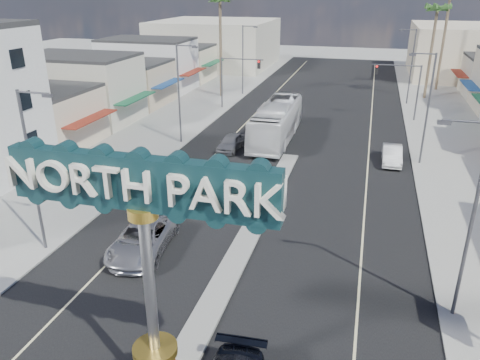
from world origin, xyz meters
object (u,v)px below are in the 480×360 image
Objects in this scene: streetlight_r_mid at (426,104)px; car_parked_left at (231,142)px; traffic_signal_left at (236,73)px; palm_right_mid at (437,13)px; traffic_signal_right at (401,81)px; streetlight_r_near at (469,214)px; palm_left_far at (220,5)px; streetlight_l_far at (244,57)px; gateway_sign at (147,261)px; streetlight_l_mid at (180,89)px; suv_left at (143,238)px; car_parked_right at (392,155)px; streetlight_r_far at (410,63)px; city_bus at (276,122)px; streetlight_l_near at (33,165)px.

car_parked_left is (-15.93, -0.70, -4.35)m from streetlight_r_mid.
palm_right_mid is (22.18, 12.01, 6.33)m from traffic_signal_left.
traffic_signal_right is at bearing -107.63° from palm_right_mid.
streetlight_r_near reaches higher than traffic_signal_right.
traffic_signal_right is at bearing -15.15° from palm_left_far.
streetlight_l_far is at bearing 37.92° from palm_left_far.
gateway_sign is at bearing -102.33° from traffic_signal_right.
traffic_signal_right is at bearing 95.10° from streetlight_r_mid.
streetlight_l_mid is at bearing -90.00° from streetlight_l_far.
streetlight_r_mid reaches higher than car_parked_left.
streetlight_r_mid is at bearing -46.52° from streetlight_l_far.
suv_left reaches higher than car_parked_right.
traffic_signal_right is 35.86m from suv_left.
streetlight_l_mid is (-19.62, -13.99, 0.79)m from traffic_signal_right.
streetlight_l_far and streetlight_r_far have the same top height.
palm_left_far is 1.08× the size of palm_right_mid.
city_bus is at bearing -123.88° from palm_right_mid.
traffic_signal_left is at bearing -81.14° from streetlight_l_far.
streetlight_r_mid is 1.00× the size of streetlight_r_far.
palm_left_far is 31.38m from car_parked_right.
traffic_signal_left is 10.14m from palm_left_far.
palm_left_far is 26.70m from palm_right_mid.
city_bus is at bearing 53.80° from car_parked_left.
palm_left_far is at bearing -175.12° from streetlight_r_far.
car_parked_right is at bearing 96.05° from streetlight_r_near.
car_parked_left is at bearing -177.49° from streetlight_r_mid.
gateway_sign is 0.76× the size of palm_right_mid.
car_parked_right is (-0.84, -14.31, -3.55)m from traffic_signal_right.
streetlight_l_near is 20.00m from streetlight_l_mid.
streetlight_l_near reaches higher than car_parked_left.
gateway_sign is 1.02× the size of streetlight_l_near.
streetlight_r_far is 22.75m from city_bus.
palm_left_far reaches higher than palm_right_mid.
palm_right_mid is 2.05× the size of suv_left.
streetlight_r_near is at bearing -87.90° from traffic_signal_right.
streetlight_r_near is 46.40m from palm_right_mid.
streetlight_r_far is (10.43, 50.02, -0.86)m from gateway_sign.
streetlight_l_near is at bearing -92.10° from traffic_signal_left.
suv_left is at bearing -112.19° from palm_right_mid.
streetlight_r_near and streetlight_r_far have the same top height.
gateway_sign is at bearing -110.42° from streetlight_r_mid.
traffic_signal_left reaches higher than suv_left.
palm_right_mid reaches higher than car_parked_right.
traffic_signal_left is 1.37× the size of car_parked_right.
palm_right_mid is at bearing 76.47° from gateway_sign.
palm_left_far reaches higher than streetlight_l_far.
traffic_signal_right is 24.09m from palm_left_far.
car_parked_left is (-14.68, -14.69, -3.56)m from traffic_signal_right.
palm_right_mid reaches higher than streetlight_r_mid.
streetlight_r_far is at bearing 63.58° from streetlight_l_near.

